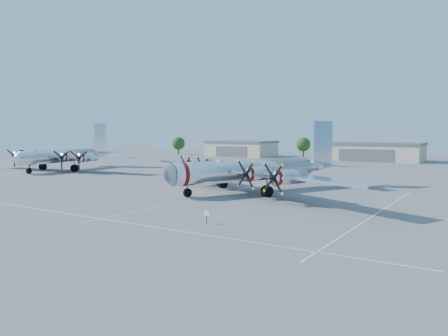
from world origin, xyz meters
The scene contains 9 objects.
ground centered at (0.00, 0.00, 0.00)m, with size 260.00×260.00×0.00m, color #5B5B5E.
parking_lines centered at (0.00, -1.75, 0.01)m, with size 60.00×50.08×0.01m.
hangar_west centered at (-45.00, 81.96, 2.71)m, with size 22.60×14.60×5.40m.
hangar_center centered at (0.00, 81.96, 2.71)m, with size 28.60×14.60×5.40m.
tree_far_west centered at (-70.00, 78.00, 4.22)m, with size 4.80×4.80×6.64m.
tree_west centered at (-25.00, 90.00, 4.22)m, with size 4.80×4.80×6.64m.
main_bomber_b29 centered at (2.92, 3.76, 0.00)m, with size 46.09×31.52×10.19m, color silver, non-canonical shape.
bomber_west centered at (-49.30, 11.38, 0.00)m, with size 40.00×28.33×10.57m, color silver, non-canonical shape.
info_placard centered at (9.91, -18.23, 0.82)m, with size 0.62×0.11×1.17m.
Camera 1 is at (32.70, -50.90, 8.44)m, focal length 35.00 mm.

